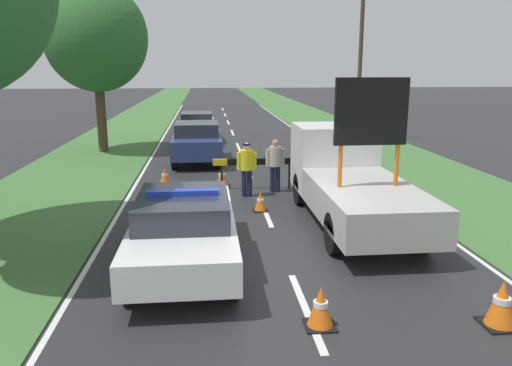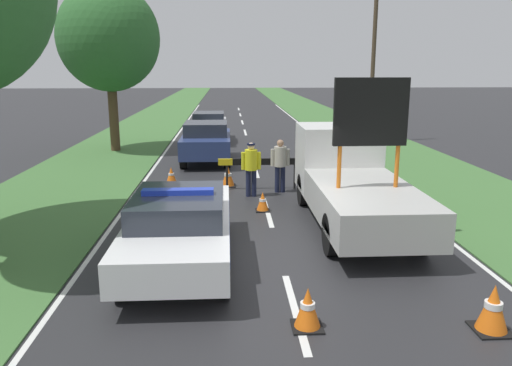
% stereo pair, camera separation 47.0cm
% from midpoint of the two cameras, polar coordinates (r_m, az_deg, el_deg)
% --- Properties ---
extents(ground_plane, '(160.00, 160.00, 0.00)m').
position_cam_midpoint_polar(ground_plane, '(10.26, 1.70, -7.98)').
color(ground_plane, '#28282B').
extents(lane_markings, '(7.68, 54.81, 0.01)m').
position_cam_midpoint_polar(lane_markings, '(22.32, -2.42, 3.63)').
color(lane_markings, silver).
rests_on(lane_markings, ground).
extents(grass_verge_left, '(4.44, 120.00, 0.03)m').
position_cam_midpoint_polar(grass_verge_left, '(30.11, -15.02, 5.70)').
color(grass_verge_left, '#427038').
rests_on(grass_verge_left, ground).
extents(grass_verge_right, '(4.44, 120.00, 0.03)m').
position_cam_midpoint_polar(grass_verge_right, '(30.61, 8.29, 6.13)').
color(grass_verge_right, '#427038').
rests_on(grass_verge_right, ground).
extents(police_car, '(1.89, 4.86, 1.50)m').
position_cam_midpoint_polar(police_car, '(9.57, -9.62, -4.92)').
color(police_car, white).
rests_on(police_car, ground).
extents(work_truck, '(2.06, 5.86, 3.49)m').
position_cam_midpoint_polar(work_truck, '(12.31, 9.48, 0.59)').
color(work_truck, white).
rests_on(work_truck, ground).
extents(road_barrier, '(2.61, 0.08, 0.97)m').
position_cam_midpoint_polar(road_barrier, '(15.26, -0.92, 2.18)').
color(road_barrier, black).
rests_on(road_barrier, ground).
extents(police_officer, '(0.57, 0.36, 1.58)m').
position_cam_midpoint_polar(police_officer, '(14.38, -2.01, 2.10)').
color(police_officer, '#191E38').
rests_on(police_officer, ground).
extents(pedestrian_civilian, '(0.57, 0.36, 1.60)m').
position_cam_midpoint_polar(pedestrian_civilian, '(14.90, 1.30, 2.48)').
color(pedestrian_civilian, '#191E38').
rests_on(pedestrian_civilian, ground).
extents(traffic_cone_near_police, '(0.39, 0.39, 0.54)m').
position_cam_midpoint_polar(traffic_cone_near_police, '(16.30, -11.21, 0.76)').
color(traffic_cone_near_police, black).
rests_on(traffic_cone_near_police, ground).
extents(traffic_cone_centre_front, '(0.45, 0.45, 0.62)m').
position_cam_midpoint_polar(traffic_cone_centre_front, '(7.47, 5.55, -13.94)').
color(traffic_cone_centre_front, black).
rests_on(traffic_cone_centre_front, ground).
extents(traffic_cone_near_truck, '(0.37, 0.37, 0.52)m').
position_cam_midpoint_polar(traffic_cone_near_truck, '(13.05, -0.54, -2.14)').
color(traffic_cone_near_truck, black).
rests_on(traffic_cone_near_truck, ground).
extents(traffic_cone_behind_barrier, '(0.52, 0.52, 0.71)m').
position_cam_midpoint_polar(traffic_cone_behind_barrier, '(8.15, 24.77, -12.41)').
color(traffic_cone_behind_barrier, black).
rests_on(traffic_cone_behind_barrier, ground).
extents(traffic_cone_lane_edge, '(0.47, 0.47, 0.65)m').
position_cam_midpoint_polar(traffic_cone_lane_edge, '(15.76, -4.74, 0.74)').
color(traffic_cone_lane_edge, black).
rests_on(traffic_cone_lane_edge, ground).
extents(queued_car_hatch_blue, '(1.86, 4.01, 1.59)m').
position_cam_midpoint_polar(queued_car_hatch_blue, '(19.74, -7.43, 4.71)').
color(queued_car_hatch_blue, navy).
rests_on(queued_car_hatch_blue, ground).
extents(queued_car_sedan_silver, '(1.70, 4.09, 1.48)m').
position_cam_midpoint_polar(queued_car_sedan_silver, '(25.26, -7.28, 6.44)').
color(queued_car_sedan_silver, '#B2B2B7').
rests_on(queued_car_sedan_silver, ground).
extents(roadside_tree_near_right, '(4.33, 4.33, 7.17)m').
position_cam_midpoint_polar(roadside_tree_near_right, '(22.99, -18.42, 15.47)').
color(roadside_tree_near_right, '#4C3823').
rests_on(roadside_tree_near_right, ground).
extents(utility_pole, '(1.20, 0.20, 7.88)m').
position_cam_midpoint_polar(utility_pole, '(25.46, 11.30, 13.73)').
color(utility_pole, '#473828').
rests_on(utility_pole, ground).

